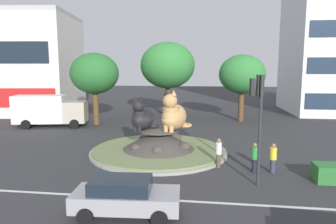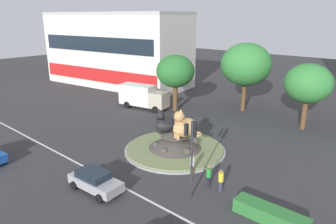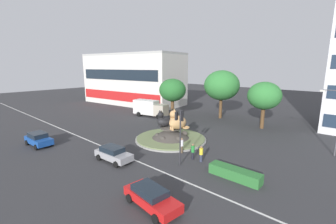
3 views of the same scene
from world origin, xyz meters
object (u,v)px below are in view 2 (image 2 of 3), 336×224
Objects in this scene: pedestrian_green_shirt at (209,175)px; delivery_box_truck at (143,96)px; cat_statue_calico at (184,126)px; third_tree_left at (246,65)px; broadleaf_tree_behind_island at (175,72)px; cat_statue_black at (165,123)px; second_tree_near_tower at (308,84)px; pedestrian_white_shirt at (192,164)px; pedestrian_yellow_shirt at (221,180)px; shophouse_block at (117,49)px; parked_car_right at (95,181)px; traffic_light_mast at (192,143)px.

delivery_box_truck reaches higher than pedestrian_green_shirt.
delivery_box_truck is (-13.32, 7.84, -0.95)m from cat_statue_calico.
cat_statue_calico is at bearing -80.92° from third_tree_left.
pedestrian_green_shirt is (14.17, -13.09, -4.34)m from broadleaf_tree_behind_island.
second_tree_near_tower is at bearing 169.93° from cat_statue_black.
pedestrian_white_shirt is 3.01m from pedestrian_yellow_shirt.
shophouse_block is at bearing 161.45° from broadleaf_tree_behind_island.
pedestrian_green_shirt is at bearing 41.34° from parked_car_right.
pedestrian_yellow_shirt is (34.22, -19.44, -5.46)m from shophouse_block.
pedestrian_white_shirt is at bearing 24.67° from traffic_light_mast.
pedestrian_green_shirt is 0.24× the size of delivery_box_truck.
shophouse_block reaches higher than delivery_box_truck.
shophouse_block is 17.76m from delivery_box_truck.
broadleaf_tree_behind_island is at bearing 110.09° from parked_car_right.
delivery_box_truck is (-4.07, -1.96, -3.54)m from broadleaf_tree_behind_island.
cat_statue_calico reaches higher than pedestrian_white_shirt.
pedestrian_green_shirt is at bearing -68.66° from third_tree_left.
broadleaf_tree_behind_island is at bearing 156.58° from pedestrian_yellow_shirt.
traffic_light_mast is 3.87m from pedestrian_yellow_shirt.
third_tree_left is 2.06× the size of parked_car_right.
third_tree_left is at bearing 8.91° from traffic_light_mast.
pedestrian_yellow_shirt is (0.04, -17.04, -4.24)m from second_tree_near_tower.
cat_statue_black is at bearing -54.57° from broadleaf_tree_behind_island.
pedestrian_white_shirt is (12.22, -12.49, -4.30)m from broadleaf_tree_behind_island.
broadleaf_tree_behind_island is at bearing -165.22° from second_tree_near_tower.
cat_statue_black is 0.54× the size of parked_car_right.
delivery_box_truck is at bearing -102.45° from cat_statue_calico.
third_tree_left is 5.24× the size of pedestrian_green_shirt.
traffic_light_mast is 22.38m from delivery_box_truck.
broadleaf_tree_behind_island is (-7.13, 10.02, 2.76)m from cat_statue_black.
pedestrian_yellow_shirt is (1.21, 1.95, -3.11)m from traffic_light_mast.
third_tree_left reaches higher than cat_statue_calico.
shophouse_block is at bearing 175.99° from second_tree_near_tower.
third_tree_left is at bearing -100.43° from pedestrian_white_shirt.
pedestrian_yellow_shirt is at bearing -40.70° from broadleaf_tree_behind_island.
second_tree_near_tower is 0.82× the size of third_tree_left.
broadleaf_tree_behind_island is 5.74m from delivery_box_truck.
pedestrian_white_shirt is (-2.92, -16.48, -4.20)m from second_tree_near_tower.
delivery_box_truck is at bearing -143.69° from third_tree_left.
cat_statue_black is 0.84× the size of cat_statue_calico.
third_tree_left is 14.11m from delivery_box_truck.
shophouse_block is 16.36× the size of pedestrian_yellow_shirt.
pedestrian_white_shirt is at bearing -73.42° from third_tree_left.
cat_statue_black is 1.33× the size of pedestrian_white_shirt.
broadleaf_tree_behind_island reaches higher than parked_car_right.
parked_car_right is at bearing 114.79° from traffic_light_mast.
pedestrian_white_shirt is (2.97, -2.69, -1.71)m from cat_statue_calico.
cat_statue_calico is 15.48m from delivery_box_truck.
parked_car_right is (-6.80, -5.86, -0.09)m from pedestrian_yellow_shirt.
pedestrian_green_shirt is (7.04, -3.07, -1.59)m from cat_statue_black.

